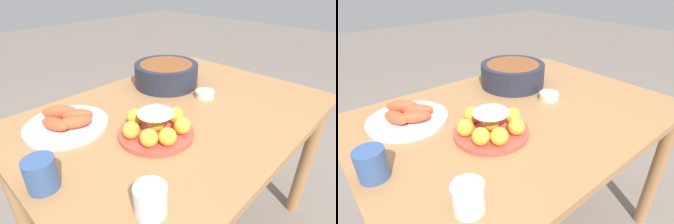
# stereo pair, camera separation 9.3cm
# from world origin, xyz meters

# --- Properties ---
(dining_table) EXTENTS (1.21, 0.85, 0.70)m
(dining_table) POSITION_xyz_m (0.00, 0.00, 0.60)
(dining_table) COLOR #A87547
(dining_table) RESTS_ON ground_plane
(cake_plate) EXTENTS (0.25, 0.25, 0.09)m
(cake_plate) POSITION_xyz_m (-0.18, -0.06, 0.73)
(cake_plate) COLOR #E04C42
(cake_plate) RESTS_ON dining_table
(serving_bowl) EXTENTS (0.30, 0.30, 0.10)m
(serving_bowl) POSITION_xyz_m (0.16, 0.22, 0.76)
(serving_bowl) COLOR #232838
(serving_bowl) RESTS_ON dining_table
(sauce_bowl) EXTENTS (0.08, 0.08, 0.03)m
(sauce_bowl) POSITION_xyz_m (0.17, 0.00, 0.72)
(sauce_bowl) COLOR silver
(sauce_bowl) RESTS_ON dining_table
(seafood_platter) EXTENTS (0.29, 0.29, 0.06)m
(seafood_platter) POSITION_xyz_m (-0.36, 0.20, 0.72)
(seafood_platter) COLOR silver
(seafood_platter) RESTS_ON dining_table
(cup_near) EXTENTS (0.08, 0.08, 0.07)m
(cup_near) POSITION_xyz_m (-0.41, -0.28, 0.74)
(cup_near) COLOR white
(cup_near) RESTS_ON dining_table
(cup_far) EXTENTS (0.08, 0.08, 0.09)m
(cup_far) POSITION_xyz_m (-0.54, -0.03, 0.74)
(cup_far) COLOR #38568E
(cup_far) RESTS_ON dining_table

